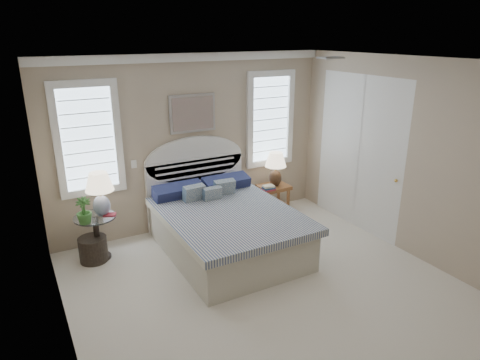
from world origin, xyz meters
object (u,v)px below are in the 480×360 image
object	(u,v)px
lamp_right	(276,165)
bed	(224,224)
nightstand_right	(274,193)
lamp_left	(100,189)
side_table_left	(97,233)
floor_pot	(93,249)

from	to	relation	value
lamp_right	bed	bearing A→B (deg)	-152.30
lamp_right	nightstand_right	bearing A→B (deg)	-170.43
lamp_left	lamp_right	world-z (taller)	lamp_left
side_table_left	floor_pot	bearing A→B (deg)	-152.96
nightstand_right	lamp_right	bearing A→B (deg)	9.57
nightstand_right	side_table_left	bearing A→B (deg)	-178.06
side_table_left	floor_pot	xyz separation A→B (m)	(-0.08, -0.04, -0.21)
side_table_left	nightstand_right	size ratio (longest dim) A/B	1.19
floor_pot	bed	bearing A→B (deg)	-17.77
side_table_left	floor_pot	world-z (taller)	side_table_left
nightstand_right	floor_pot	xyz separation A→B (m)	(-3.03, -0.14, -0.21)
floor_pot	lamp_right	size ratio (longest dim) A/B	0.65
side_table_left	lamp_right	size ratio (longest dim) A/B	1.08
lamp_left	bed	bearing A→B (deg)	-21.09
bed	side_table_left	bearing A→B (deg)	160.26
bed	lamp_right	size ratio (longest dim) A/B	3.91
lamp_right	lamp_left	bearing A→B (deg)	-177.97
nightstand_right	floor_pot	bearing A→B (deg)	-177.37
side_table_left	nightstand_right	bearing A→B (deg)	1.94
nightstand_right	lamp_left	distance (m)	2.91
side_table_left	lamp_left	xyz separation A→B (m)	(0.11, 0.00, 0.62)
side_table_left	lamp_left	bearing A→B (deg)	1.56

